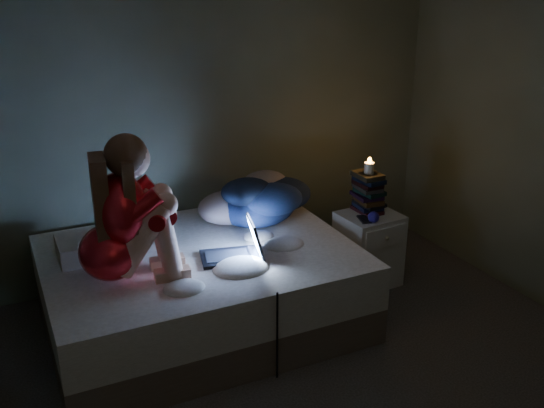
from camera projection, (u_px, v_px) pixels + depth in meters
floor at (343, 406)px, 3.28m from camera, size 3.60×3.80×0.02m
wall_back at (212, 100)px, 4.43m from camera, size 3.60×0.02×2.60m
bed at (201, 288)px, 3.95m from camera, size 1.91×1.43×0.52m
pillow at (95, 246)px, 3.77m from camera, size 0.44×0.31×0.13m
woman at (106, 211)px, 3.33m from camera, size 0.56×0.40×0.86m
laptop at (230, 239)px, 3.70m from camera, size 0.42×0.34×0.26m
clothes_pile at (256, 198)px, 4.25m from camera, size 0.63×0.52×0.36m
nightstand at (368, 249)px, 4.48m from camera, size 0.43×0.39×0.54m
book_stack at (368, 192)px, 4.39m from camera, size 0.19×0.25×0.29m
candle at (369, 168)px, 4.32m from camera, size 0.07×0.07×0.08m
phone at (363, 219)px, 4.29m from camera, size 0.11×0.16×0.01m
blue_orb at (372, 217)px, 4.23m from camera, size 0.08×0.08×0.08m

